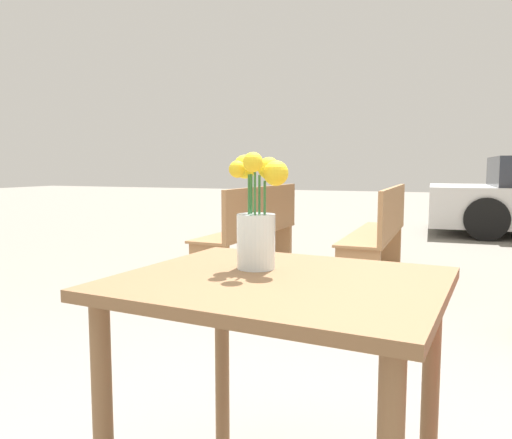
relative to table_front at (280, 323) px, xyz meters
The scene contains 4 objects.
table_front is the anchor object (origin of this frame).
flower_vase 0.29m from the table_front, 138.76° to the left, with size 0.17×0.15×0.33m.
bench_near 3.18m from the table_front, 92.72° to the left, with size 0.36×1.65×0.85m.
bench_far 3.12m from the table_front, 113.06° to the left, with size 0.42×1.52×0.85m.
Camera 1 is at (0.41, -1.21, 1.02)m, focal length 35.00 mm.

